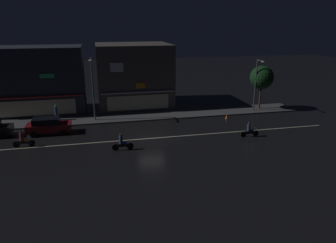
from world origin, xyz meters
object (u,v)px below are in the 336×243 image
Objects in this scene: pedestrian_on_sidewalk at (56,113)px; motorcycle_following at (23,140)px; parked_car_near_kerb at (48,126)px; motorcycle_opposite_lane at (249,131)px; traffic_cone at (227,116)px; streetlamp_west at (93,84)px; motorcycle_lead at (122,143)px; streetlamp_mid at (257,81)px.

pedestrian_on_sidewalk is 7.90m from motorcycle_following.
motorcycle_following is (-1.78, -3.26, -0.24)m from parked_car_near_kerb.
pedestrian_on_sidewalk is 21.40m from motorcycle_opposite_lane.
motorcycle_following is 3.45× the size of traffic_cone.
motorcycle_following is at bearing -134.26° from streetlamp_west.
motorcycle_lead is at bearing -40.68° from parked_car_near_kerb.
streetlamp_west is 3.71× the size of motorcycle_lead.
motorcycle_lead is at bearing 4.29° from motorcycle_opposite_lane.
motorcycle_lead reaches higher than traffic_cone.
pedestrian_on_sidewalk is at bearing 165.89° from streetlamp_west.
traffic_cone is (19.35, -3.41, -0.68)m from pedestrian_on_sidewalk.
traffic_cone is at bearing -90.96° from motorcycle_opposite_lane.
streetlamp_mid is 1.49× the size of parked_car_near_kerb.
pedestrian_on_sidewalk is at bearing 85.94° from parked_car_near_kerb.
streetlamp_mid is at bearing 7.12° from parked_car_near_kerb.
streetlamp_mid reaches higher than traffic_cone.
traffic_cone is (0.22, 6.18, -0.36)m from motorcycle_opposite_lane.
streetlamp_west is 3.71× the size of motorcycle_following.
parked_car_near_kerb is 2.26× the size of motorcycle_lead.
streetlamp_west is 15.77m from traffic_cone.
pedestrian_on_sidewalk is 19.66m from traffic_cone.
streetlamp_mid is (19.66, -0.25, -0.32)m from streetlamp_west.
motorcycle_lead is at bearing -152.65° from streetlamp_mid.
streetlamp_mid is 3.38× the size of motorcycle_lead.
streetlamp_mid is 10.13m from motorcycle_opposite_lane.
streetlamp_west is 9.84m from motorcycle_following.
motorcycle_lead is (-17.34, -8.97, -3.34)m from streetlamp_mid.
streetlamp_mid is 3.64× the size of pedestrian_on_sidewalk.
streetlamp_mid reaches higher than motorcycle_opposite_lane.
pedestrian_on_sidewalk reaches higher than motorcycle_lead.
pedestrian_on_sidewalk reaches higher than parked_car_near_kerb.
motorcycle_following is at bearing -118.63° from parked_car_near_kerb.
streetlamp_west is at bearing 141.47° from pedestrian_on_sidewalk.
streetlamp_west reaches higher than streetlamp_mid.
pedestrian_on_sidewalk is (-23.94, 1.32, -3.02)m from streetlamp_mid.
streetlamp_mid is at bearing 18.16° from motorcycle_following.
streetlamp_mid is at bearing -0.72° from streetlamp_west.
motorcycle_lead is 14.49m from traffic_cone.
traffic_cone is at bearing -8.82° from streetlamp_west.
traffic_cone is (12.75, 6.88, -0.36)m from motorcycle_lead.
streetlamp_west is 3.71× the size of motorcycle_opposite_lane.
pedestrian_on_sidewalk is at bearing 170.00° from traffic_cone.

